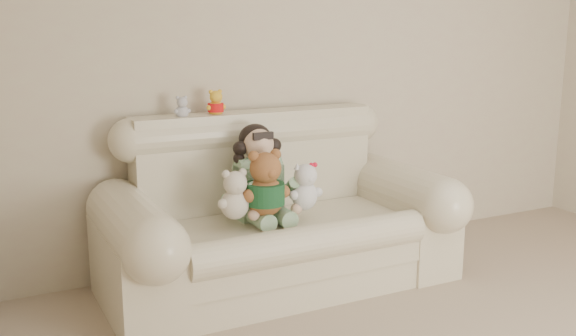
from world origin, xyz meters
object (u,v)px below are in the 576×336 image
Objects in this scene: cream_teddy at (235,190)px; brown_teddy at (265,177)px; seated_child at (258,171)px; white_cat at (305,182)px; sofa at (280,203)px.

brown_teddy is at bearing -7.71° from cream_teddy.
cream_teddy is (-0.23, -0.20, -0.04)m from seated_child.
white_cat is 0.43m from cream_teddy.
cream_teddy is at bearing -160.63° from sofa.
sofa is at bearing 17.77° from cream_teddy.
brown_teddy reaches higher than white_cat.
cream_teddy is at bearing 156.22° from white_cat.
seated_child is 1.73× the size of white_cat.
seated_child is 1.30× the size of brown_teddy.
sofa is at bearing 102.75° from white_cat.
brown_teddy reaches higher than cream_teddy.
seated_child reaches higher than white_cat.
brown_teddy is at bearing -139.99° from sofa.
seated_child is at bearing 38.81° from cream_teddy.
sofa reaches higher than white_cat.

